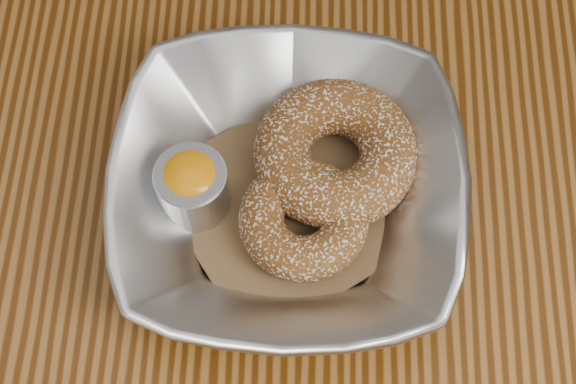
{
  "coord_description": "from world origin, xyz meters",
  "views": [
    {
      "loc": [
        0.04,
        -0.19,
        1.31
      ],
      "look_at": [
        0.04,
        0.06,
        0.78
      ],
      "focal_mm": 55.0,
      "sensor_mm": 36.0,
      "label": 1
    }
  ],
  "objects_px": {
    "donut_front": "(303,219)",
    "ramekin": "(192,186)",
    "serving_bowl": "(288,193)",
    "table": "(239,330)",
    "donut_back": "(335,153)"
  },
  "relations": [
    {
      "from": "donut_back",
      "to": "ramekin",
      "type": "bearing_deg",
      "value": -162.4
    },
    {
      "from": "table",
      "to": "donut_back",
      "type": "xyz_separation_m",
      "value": [
        0.07,
        0.09,
        0.13
      ]
    },
    {
      "from": "donut_front",
      "to": "ramekin",
      "type": "height_order",
      "value": "ramekin"
    },
    {
      "from": "table",
      "to": "serving_bowl",
      "type": "xyz_separation_m",
      "value": [
        0.04,
        0.06,
        0.13
      ]
    },
    {
      "from": "donut_back",
      "to": "ramekin",
      "type": "distance_m",
      "value": 0.1
    },
    {
      "from": "table",
      "to": "donut_back",
      "type": "bearing_deg",
      "value": 53.14
    },
    {
      "from": "serving_bowl",
      "to": "donut_front",
      "type": "relative_size",
      "value": 2.71
    },
    {
      "from": "table",
      "to": "donut_back",
      "type": "relative_size",
      "value": 10.71
    },
    {
      "from": "donut_front",
      "to": "ramekin",
      "type": "relative_size",
      "value": 1.73
    },
    {
      "from": "table",
      "to": "ramekin",
      "type": "distance_m",
      "value": 0.15
    },
    {
      "from": "serving_bowl",
      "to": "donut_back",
      "type": "relative_size",
      "value": 2.1
    },
    {
      "from": "table",
      "to": "donut_front",
      "type": "xyz_separation_m",
      "value": [
        0.05,
        0.04,
        0.12
      ]
    },
    {
      "from": "table",
      "to": "donut_back",
      "type": "distance_m",
      "value": 0.17
    },
    {
      "from": "donut_front",
      "to": "ramekin",
      "type": "bearing_deg",
      "value": 166.27
    },
    {
      "from": "serving_bowl",
      "to": "donut_front",
      "type": "height_order",
      "value": "serving_bowl"
    }
  ]
}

